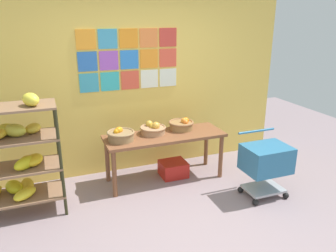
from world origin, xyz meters
name	(u,v)px	position (x,y,z in m)	size (l,w,h in m)	color
ground	(192,235)	(0.00, 0.00, 0.00)	(9.70, 9.70, 0.00)	gray
back_wall_with_art	(139,77)	(0.00, 1.88, 1.39)	(4.49, 0.07, 2.78)	#E9C353
banana_shelf_unit	(14,152)	(-1.70, 1.12, 0.78)	(0.96, 0.52, 1.46)	#282915
display_table	(165,140)	(0.18, 1.32, 0.59)	(1.66, 0.58, 0.67)	brown
fruit_basket_centre	(182,125)	(0.49, 1.45, 0.75)	(0.36, 0.36, 0.17)	olive
fruit_basket_left	(121,135)	(-0.43, 1.33, 0.75)	(0.36, 0.36, 0.18)	olive
fruit_basket_right	(153,129)	(0.05, 1.42, 0.74)	(0.36, 0.36, 0.17)	#AB7F5A
produce_crate_under_table	(173,169)	(0.33, 1.37, 0.11)	(0.37, 0.33, 0.22)	red
shopping_cart	(266,161)	(1.21, 0.43, 0.49)	(0.56, 0.48, 0.82)	black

